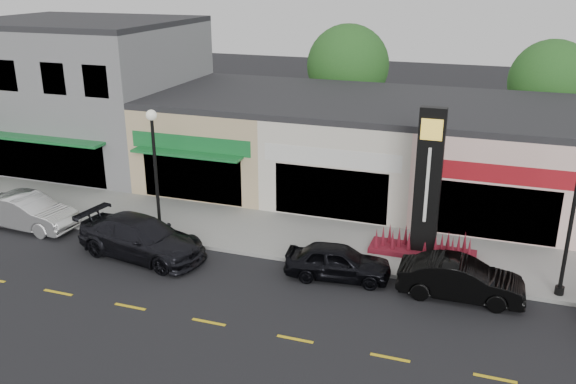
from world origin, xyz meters
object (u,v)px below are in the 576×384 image
(lamp_west_near, at_px, (155,161))
(car_black_sedan, at_px, (338,262))
(pylon_sign, at_px, (426,205))
(car_dark_sedan, at_px, (142,238))
(car_white_van, at_px, (27,212))
(car_black_conv, at_px, (461,279))
(lamp_east_near, at_px, (574,206))

(lamp_west_near, xyz_separation_m, car_black_sedan, (8.22, -1.10, -2.80))
(pylon_sign, bearing_deg, car_dark_sedan, -161.59)
(pylon_sign, distance_m, car_white_van, 17.39)
(car_dark_sedan, bearing_deg, car_white_van, 91.04)
(car_black_sedan, bearing_deg, car_dark_sedan, 89.05)
(car_white_van, distance_m, car_black_conv, 18.78)
(car_black_sedan, xyz_separation_m, car_black_conv, (4.45, -0.01, 0.04))
(lamp_west_near, height_order, car_black_sedan, lamp_west_near)
(car_white_van, distance_m, car_black_sedan, 14.33)
(lamp_west_near, height_order, car_dark_sedan, lamp_west_near)
(lamp_west_near, distance_m, car_black_conv, 13.01)
(pylon_sign, bearing_deg, lamp_west_near, -171.23)
(lamp_east_near, relative_size, car_dark_sedan, 0.99)
(lamp_east_near, bearing_deg, car_black_conv, -161.57)
(car_black_conv, bearing_deg, lamp_east_near, -72.36)
(car_dark_sedan, bearing_deg, pylon_sign, -63.17)
(lamp_west_near, distance_m, car_dark_sedan, 3.28)
(car_dark_sedan, xyz_separation_m, car_black_conv, (12.40, 0.76, -0.09))
(pylon_sign, height_order, car_dark_sedan, pylon_sign)
(pylon_sign, bearing_deg, car_white_van, -170.89)
(lamp_west_near, bearing_deg, car_black_conv, -5.01)
(pylon_sign, distance_m, car_black_conv, 3.62)
(car_black_conv, bearing_deg, pylon_sign, 29.94)
(lamp_west_near, xyz_separation_m, car_dark_sedan, (0.27, -1.87, -2.68))
(lamp_east_near, height_order, car_black_conv, lamp_east_near)
(pylon_sign, height_order, car_black_sedan, pylon_sign)
(lamp_west_near, distance_m, car_black_sedan, 8.75)
(pylon_sign, xyz_separation_m, car_white_van, (-17.11, -2.74, -1.50))
(lamp_east_near, distance_m, car_black_conv, 4.47)
(lamp_west_near, distance_m, car_white_van, 6.76)
(car_dark_sedan, relative_size, car_black_conv, 1.27)
(lamp_west_near, height_order, lamp_east_near, same)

